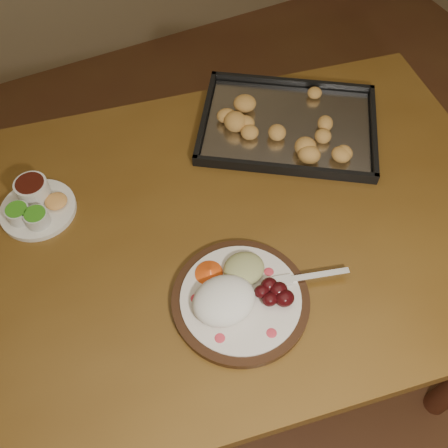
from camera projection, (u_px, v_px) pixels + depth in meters
ground at (276, 400)px, 1.64m from camera, size 4.00×4.00×0.00m
dining_table at (194, 253)px, 1.19m from camera, size 1.63×1.15×0.75m
dinner_plate at (237, 296)px, 1.00m from camera, size 0.37×0.28×0.06m
condiment_saucer at (35, 204)px, 1.13m from camera, size 0.17×0.17×0.06m
baking_tray at (288, 123)px, 1.29m from camera, size 0.55×0.52×0.05m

